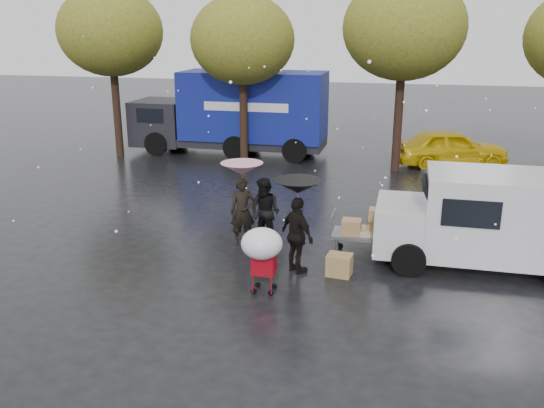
% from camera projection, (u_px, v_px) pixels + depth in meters
% --- Properties ---
extents(ground, '(90.00, 90.00, 0.00)m').
position_uv_depth(ground, '(271.00, 266.00, 13.30)').
color(ground, black).
rests_on(ground, ground).
extents(person_pink, '(0.73, 0.60, 1.73)m').
position_uv_depth(person_pink, '(243.00, 212.00, 14.42)').
color(person_pink, black).
rests_on(person_pink, ground).
extents(person_middle, '(1.00, 0.88, 1.72)m').
position_uv_depth(person_middle, '(265.00, 212.00, 14.40)').
color(person_middle, black).
rests_on(person_middle, ground).
extents(person_black, '(1.05, 1.00, 1.75)m').
position_uv_depth(person_black, '(297.00, 235.00, 12.77)').
color(person_black, black).
rests_on(person_black, ground).
extents(umbrella_pink, '(1.05, 1.05, 2.12)m').
position_uv_depth(umbrella_pink, '(242.00, 169.00, 14.09)').
color(umbrella_pink, '#4C4C4C').
rests_on(umbrella_pink, ground).
extents(umbrella_black, '(1.08, 1.08, 2.15)m').
position_uv_depth(umbrella_black, '(298.00, 187.00, 12.43)').
color(umbrella_black, '#4C4C4C').
rests_on(umbrella_black, ground).
extents(vendor_cart, '(1.52, 0.80, 1.27)m').
position_uv_depth(vendor_cart, '(368.00, 228.00, 13.65)').
color(vendor_cart, slate).
rests_on(vendor_cart, ground).
extents(shopping_cart, '(0.84, 0.84, 1.46)m').
position_uv_depth(shopping_cart, '(262.00, 247.00, 11.59)').
color(shopping_cart, '#B20A18').
rests_on(shopping_cart, ground).
extents(white_van, '(4.91, 2.18, 2.20)m').
position_uv_depth(white_van, '(494.00, 219.00, 12.98)').
color(white_van, silver).
rests_on(white_van, ground).
extents(blue_truck, '(8.30, 2.60, 3.50)m').
position_uv_depth(blue_truck, '(235.00, 113.00, 24.48)').
color(blue_truck, navy).
rests_on(blue_truck, ground).
extents(box_ground_near, '(0.58, 0.48, 0.49)m').
position_uv_depth(box_ground_near, '(339.00, 265.00, 12.78)').
color(box_ground_near, olive).
rests_on(box_ground_near, ground).
extents(box_ground_far, '(0.52, 0.43, 0.37)m').
position_uv_depth(box_ground_far, '(393.00, 244.00, 14.16)').
color(box_ground_far, olive).
rests_on(box_ground_far, ground).
extents(yellow_taxi, '(4.62, 2.82, 1.47)m').
position_uv_depth(yellow_taxi, '(451.00, 148.00, 22.54)').
color(yellow_taxi, gold).
rests_on(yellow_taxi, ground).
extents(tree_row, '(21.60, 4.40, 7.12)m').
position_uv_depth(tree_row, '(321.00, 34.00, 21.20)').
color(tree_row, black).
rests_on(tree_row, ground).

